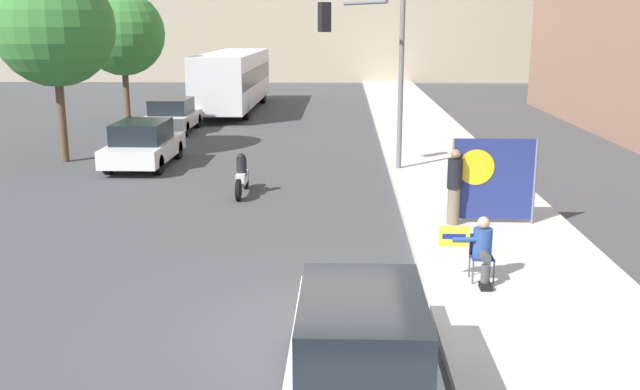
# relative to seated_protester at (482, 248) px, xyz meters

# --- Properties ---
(ground_plane) EXTENTS (160.00, 160.00, 0.00)m
(ground_plane) POSITION_rel_seated_protester_xyz_m (-2.84, -1.79, -0.79)
(ground_plane) COLOR #444447
(sidewalk_curb) EXTENTS (3.83, 90.00, 0.16)m
(sidewalk_curb) POSITION_rel_seated_protester_xyz_m (0.89, 13.21, -0.71)
(sidewalk_curb) COLOR beige
(sidewalk_curb) RESTS_ON ground_plane
(seated_protester) EXTENTS (1.00, 0.77, 1.19)m
(seated_protester) POSITION_rel_seated_protester_xyz_m (0.00, 0.00, 0.00)
(seated_protester) COLOR #474C56
(seated_protester) RESTS_ON sidewalk_curb
(jogger_on_sidewalk) EXTENTS (0.34, 0.34, 1.75)m
(jogger_on_sidewalk) POSITION_rel_seated_protester_xyz_m (0.06, 3.74, 0.26)
(jogger_on_sidewalk) COLOR #756651
(jogger_on_sidewalk) RESTS_ON sidewalk_curb
(protest_banner) EXTENTS (1.93, 0.06, 1.98)m
(protest_banner) POSITION_rel_seated_protester_xyz_m (0.95, 3.86, 0.41)
(protest_banner) COLOR slate
(protest_banner) RESTS_ON sidewalk_curb
(traffic_light_pole) EXTENTS (2.63, 2.40, 5.40)m
(traffic_light_pole) POSITION_rel_seated_protester_xyz_m (-1.62, 9.79, 3.01)
(traffic_light_pole) COLOR slate
(traffic_light_pole) RESTS_ON sidewalk_curb
(parked_car_curbside) EXTENTS (1.76, 4.60, 1.51)m
(parked_car_curbside) POSITION_rel_seated_protester_xyz_m (-2.23, -4.06, -0.04)
(parked_car_curbside) COLOR white
(parked_car_curbside) RESTS_ON ground_plane
(car_on_road_nearest) EXTENTS (1.83, 4.35, 1.52)m
(car_on_road_nearest) POSITION_rel_seated_protester_xyz_m (-9.15, 11.05, -0.04)
(car_on_road_nearest) COLOR white
(car_on_road_nearest) RESTS_ON ground_plane
(car_on_road_midblock) EXTENTS (1.85, 4.13, 1.47)m
(car_on_road_midblock) POSITION_rel_seated_protester_xyz_m (-10.00, 18.74, -0.06)
(car_on_road_midblock) COLOR white
(car_on_road_midblock) RESTS_ON ground_plane
(city_bus_on_road) EXTENTS (2.60, 12.02, 3.13)m
(city_bus_on_road) POSITION_rel_seated_protester_xyz_m (-8.46, 26.42, 1.01)
(city_bus_on_road) COLOR silver
(city_bus_on_road) RESTS_ON ground_plane
(motorcycle_on_road) EXTENTS (0.28, 2.08, 1.18)m
(motorcycle_on_road) POSITION_rel_seated_protester_xyz_m (-5.31, 7.13, -0.27)
(motorcycle_on_road) COLOR silver
(motorcycle_on_road) RESTS_ON ground_plane
(street_tree_near_curb) EXTENTS (3.98, 3.98, 6.55)m
(street_tree_near_curb) POSITION_rel_seated_protester_xyz_m (-12.11, 11.75, 3.76)
(street_tree_near_curb) COLOR brown
(street_tree_near_curb) RESTS_ON ground_plane
(street_tree_midblock) EXTENTS (3.77, 3.77, 6.09)m
(street_tree_midblock) POSITION_rel_seated_protester_xyz_m (-12.50, 20.42, 3.40)
(street_tree_midblock) COLOR brown
(street_tree_midblock) RESTS_ON ground_plane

